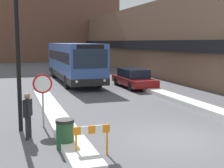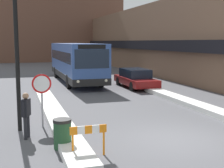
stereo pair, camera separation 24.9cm
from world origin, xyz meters
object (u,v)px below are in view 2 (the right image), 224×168
(stop_sign, at_px, (42,89))
(street_lamp, at_px, (25,39))
(city_bus, at_px, (76,61))
(parked_car_front, at_px, (135,78))
(pedestrian, at_px, (26,111))
(construction_barricade, at_px, (88,135))
(trash_bin, at_px, (62,134))

(stop_sign, distance_m, street_lamp, 2.04)
(city_bus, height_order, parked_car_front, city_bus)
(pedestrian, bearing_deg, stop_sign, -4.84)
(stop_sign, xyz_separation_m, pedestrian, (-0.66, -1.35, -0.56))
(city_bus, xyz_separation_m, construction_barricade, (-2.84, -17.15, -1.08))
(street_lamp, relative_size, pedestrian, 3.38)
(parked_car_front, relative_size, construction_barricade, 4.39)
(stop_sign, relative_size, pedestrian, 1.31)
(city_bus, relative_size, street_lamp, 2.16)
(trash_bin, xyz_separation_m, construction_barricade, (0.63, -0.96, 0.19))
(stop_sign, bearing_deg, street_lamp, -155.20)
(construction_barricade, bearing_deg, pedestrian, 125.47)
(street_lamp, bearing_deg, city_bus, 72.12)
(city_bus, distance_m, trash_bin, 16.61)
(stop_sign, relative_size, trash_bin, 2.24)
(stop_sign, distance_m, pedestrian, 1.60)
(parked_car_front, bearing_deg, construction_barricade, -117.00)
(trash_bin, bearing_deg, street_lamp, 111.09)
(stop_sign, bearing_deg, city_bus, 73.99)
(city_bus, bearing_deg, parked_car_front, -51.21)
(stop_sign, distance_m, construction_barricade, 3.94)
(construction_barricade, bearing_deg, stop_sign, 105.45)
(street_lamp, height_order, trash_bin, street_lamp)
(parked_car_front, bearing_deg, trash_bin, -121.17)
(parked_car_front, relative_size, trash_bin, 5.08)
(city_bus, relative_size, pedestrian, 7.32)
(stop_sign, height_order, trash_bin, stop_sign)
(parked_car_front, distance_m, construction_barricade, 14.21)
(city_bus, xyz_separation_m, pedestrian, (-4.51, -14.80, -0.77))
(trash_bin, bearing_deg, parked_car_front, 58.83)
(trash_bin, bearing_deg, stop_sign, 98.17)
(parked_car_front, bearing_deg, street_lamp, -131.09)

